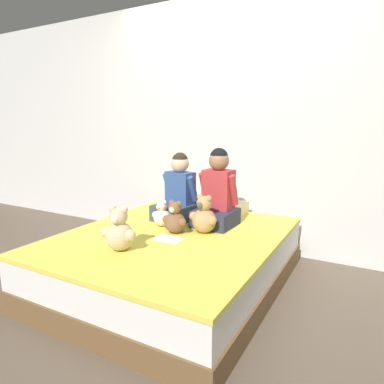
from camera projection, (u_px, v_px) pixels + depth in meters
The scene contains 11 objects.
ground_plane at pixel (174, 283), 2.76m from camera, with size 14.00×14.00×0.00m, color brown.
wall_behind_bed at pixel (229, 125), 3.45m from camera, with size 8.00×0.06×2.50m.
bed at pixel (173, 259), 2.72m from camera, with size 1.59×1.90×0.42m.
child_on_left at pixel (178, 194), 3.05m from camera, with size 0.38×0.43×0.60m.
child_on_right at pixel (217, 194), 2.87m from camera, with size 0.34×0.36×0.65m.
teddy_bear_held_by_left_child at pixel (162, 215), 2.86m from camera, with size 0.19×0.14×0.23m.
teddy_bear_held_by_right_child at pixel (204, 217), 2.69m from camera, with size 0.25×0.19×0.31m.
teddy_bear_between_children at pixel (175, 219), 2.68m from camera, with size 0.22×0.17×0.26m.
teddy_bear_at_foot_of_bed at pixel (119, 232), 2.31m from camera, with size 0.26×0.20×0.31m.
pillow_at_headboard at pixel (214, 207), 3.32m from camera, with size 0.59×0.34×0.11m.
sign_card at pixel (169, 239), 2.55m from camera, with size 0.21×0.15×0.00m.
Camera 1 is at (1.36, -2.18, 1.27)m, focal length 32.00 mm.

